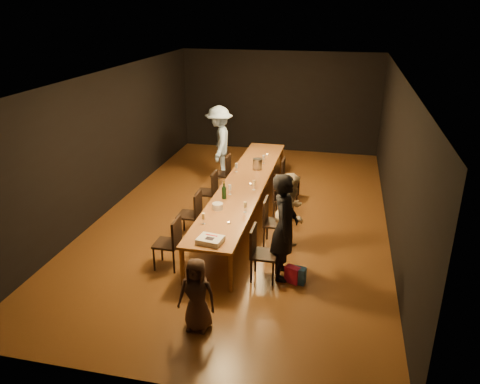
% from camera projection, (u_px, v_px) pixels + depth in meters
% --- Properties ---
extents(ground, '(10.00, 10.00, 0.00)m').
position_uv_depth(ground, '(244.00, 215.00, 10.21)').
color(ground, '#482912').
rests_on(ground, ground).
extents(room_shell, '(6.04, 10.04, 3.02)m').
position_uv_depth(room_shell, '(245.00, 121.00, 9.42)').
color(room_shell, black).
rests_on(room_shell, ground).
extents(table, '(0.90, 6.00, 0.75)m').
position_uv_depth(table, '(245.00, 185.00, 9.94)').
color(table, brown).
rests_on(table, ground).
extents(chair_right_0, '(0.42, 0.42, 0.93)m').
position_uv_depth(chair_right_0, '(264.00, 254.00, 7.69)').
color(chair_right_0, black).
rests_on(chair_right_0, ground).
extents(chair_right_1, '(0.42, 0.42, 0.93)m').
position_uv_depth(chair_right_1, '(275.00, 223.00, 8.77)').
color(chair_right_1, black).
rests_on(chair_right_1, ground).
extents(chair_right_2, '(0.42, 0.42, 0.93)m').
position_uv_depth(chair_right_2, '(284.00, 198.00, 9.86)').
color(chair_right_2, black).
rests_on(chair_right_2, ground).
extents(chair_right_3, '(0.42, 0.42, 0.93)m').
position_uv_depth(chair_right_3, '(291.00, 179.00, 10.94)').
color(chair_right_3, black).
rests_on(chair_right_3, ground).
extents(chair_left_0, '(0.42, 0.42, 0.93)m').
position_uv_depth(chair_left_0, '(167.00, 243.00, 8.04)').
color(chair_left_0, black).
rests_on(chair_left_0, ground).
extents(chair_left_1, '(0.42, 0.42, 0.93)m').
position_uv_depth(chair_left_1, '(189.00, 214.00, 9.12)').
color(chair_left_1, black).
rests_on(chair_left_1, ground).
extents(chair_left_2, '(0.42, 0.42, 0.93)m').
position_uv_depth(chair_left_2, '(207.00, 192.00, 10.20)').
color(chair_left_2, black).
rests_on(chair_left_2, ground).
extents(chair_left_3, '(0.42, 0.42, 0.93)m').
position_uv_depth(chair_left_3, '(221.00, 173.00, 11.29)').
color(chair_left_3, black).
rests_on(chair_left_3, ground).
extents(woman_birthday, '(0.45, 0.68, 1.83)m').
position_uv_depth(woman_birthday, '(285.00, 227.00, 7.60)').
color(woman_birthday, black).
rests_on(woman_birthday, ground).
extents(woman_tan, '(0.77, 0.88, 1.51)m').
position_uv_depth(woman_tan, '(291.00, 213.00, 8.49)').
color(woman_tan, beige).
rests_on(woman_tan, ground).
extents(man_blue, '(0.96, 1.35, 1.89)m').
position_uv_depth(man_blue, '(219.00, 142.00, 12.08)').
color(man_blue, '#9CC1F2').
rests_on(man_blue, ground).
extents(child, '(0.54, 0.35, 1.10)m').
position_uv_depth(child, '(197.00, 295.00, 6.46)').
color(child, '#412D24').
rests_on(child, ground).
extents(gift_bag_red, '(0.27, 0.22, 0.29)m').
position_uv_depth(gift_bag_red, '(292.00, 275.00, 7.70)').
color(gift_bag_red, '#E02161').
rests_on(gift_bag_red, ground).
extents(gift_bag_blue, '(0.25, 0.19, 0.28)m').
position_uv_depth(gift_bag_blue, '(298.00, 275.00, 7.68)').
color(gift_bag_blue, '#2A64B7').
rests_on(gift_bag_blue, ground).
extents(birthday_cake, '(0.43, 0.37, 0.09)m').
position_uv_depth(birthday_cake, '(210.00, 240.00, 7.43)').
color(birthday_cake, white).
rests_on(birthday_cake, table).
extents(plate_stack, '(0.24, 0.24, 0.11)m').
position_uv_depth(plate_stack, '(218.00, 206.00, 8.63)').
color(plate_stack, silver).
rests_on(plate_stack, table).
extents(champagne_bottle, '(0.09, 0.09, 0.37)m').
position_uv_depth(champagne_bottle, '(224.00, 190.00, 9.05)').
color(champagne_bottle, black).
rests_on(champagne_bottle, table).
extents(ice_bucket, '(0.22, 0.22, 0.24)m').
position_uv_depth(ice_bucket, '(257.00, 164.00, 10.72)').
color(ice_bucket, '#A6A7AB').
rests_on(ice_bucket, table).
extents(wineglass_0, '(0.06, 0.06, 0.21)m').
position_uv_depth(wineglass_0, '(203.00, 219.00, 8.03)').
color(wineglass_0, beige).
rests_on(wineglass_0, table).
extents(wineglass_1, '(0.06, 0.06, 0.21)m').
position_uv_depth(wineglass_1, '(245.00, 207.00, 8.48)').
color(wineglass_1, beige).
rests_on(wineglass_1, table).
extents(wineglass_2, '(0.06, 0.06, 0.21)m').
position_uv_depth(wineglass_2, '(230.00, 190.00, 9.27)').
color(wineglass_2, silver).
rests_on(wineglass_2, table).
extents(wineglass_3, '(0.06, 0.06, 0.21)m').
position_uv_depth(wineglass_3, '(254.00, 185.00, 9.50)').
color(wineglass_3, beige).
rests_on(wineglass_3, table).
extents(wineglass_4, '(0.06, 0.06, 0.21)m').
position_uv_depth(wineglass_4, '(236.00, 168.00, 10.51)').
color(wineglass_4, silver).
rests_on(wineglass_4, table).
extents(wineglass_5, '(0.06, 0.06, 0.21)m').
position_uv_depth(wineglass_5, '(264.00, 159.00, 11.06)').
color(wineglass_5, silver).
rests_on(wineglass_5, table).
extents(tealight_near, '(0.05, 0.05, 0.03)m').
position_uv_depth(tealight_near, '(229.00, 223.00, 8.08)').
color(tealight_near, '#B2B7B2').
rests_on(tealight_near, table).
extents(tealight_mid, '(0.05, 0.05, 0.03)m').
position_uv_depth(tealight_mid, '(250.00, 184.00, 9.79)').
color(tealight_mid, '#B2B7B2').
rests_on(tealight_mid, table).
extents(tealight_far, '(0.05, 0.05, 0.03)m').
position_uv_depth(tealight_far, '(267.00, 155.00, 11.67)').
color(tealight_far, '#B2B7B2').
rests_on(tealight_far, table).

